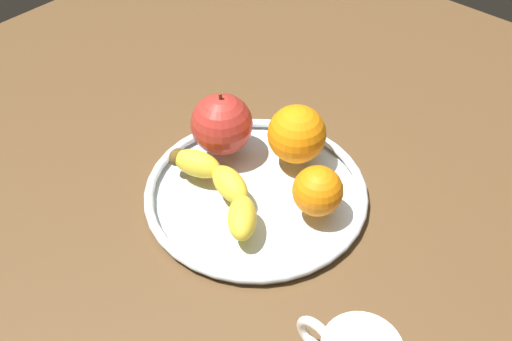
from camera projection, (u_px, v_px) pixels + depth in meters
ground_plane at (256, 208)px, 77.24cm from camera, size 129.08×129.08×4.00cm
fruit_bowl at (256, 192)px, 75.22cm from camera, size 28.64×28.64×1.80cm
banana at (220, 186)px, 72.36cm from camera, size 18.22×9.17×3.43cm
apple at (222, 124)px, 77.25cm from camera, size 8.28×8.28×9.08cm
orange_front_left at (318, 191)px, 69.86cm from camera, size 6.18×6.18×6.18cm
orange_back_right at (294, 133)px, 76.39cm from camera, size 7.75×7.75×7.75cm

